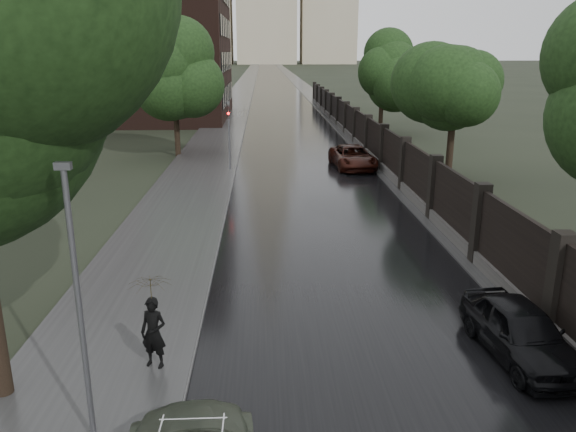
# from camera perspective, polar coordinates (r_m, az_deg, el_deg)

# --- Properties ---
(road) EXTENTS (8.00, 420.00, 0.02)m
(road) POSITION_cam_1_polar(r_m,az_deg,el_deg) (197.13, -1.90, 14.49)
(road) COLOR black
(road) RESTS_ON ground
(sidewalk_left) EXTENTS (4.00, 420.00, 0.16)m
(sidewalk_left) POSITION_cam_1_polar(r_m,az_deg,el_deg) (197.15, -3.70, 14.49)
(sidewalk_left) COLOR #2D2D2D
(sidewalk_left) RESTS_ON ground
(verge_right) EXTENTS (3.00, 420.00, 0.08)m
(verge_right) POSITION_cam_1_polar(r_m,az_deg,el_deg) (197.27, -0.25, 14.51)
(verge_right) COLOR #2D2D2D
(verge_right) RESTS_ON ground
(fence_right) EXTENTS (0.45, 75.72, 2.70)m
(fence_right) POSITION_cam_1_polar(r_m,az_deg,el_deg) (40.04, 7.59, 8.10)
(fence_right) COLOR #383533
(fence_right) RESTS_ON ground
(tree_left_far) EXTENTS (4.25, 4.25, 7.39)m
(tree_left_far) POSITION_cam_1_polar(r_m,az_deg,el_deg) (37.46, -11.52, 13.86)
(tree_left_far) COLOR black
(tree_left_far) RESTS_ON ground
(tree_right_b) EXTENTS (4.08, 4.08, 7.01)m
(tree_right_b) POSITION_cam_1_polar(r_m,az_deg,el_deg) (30.68, 16.62, 12.47)
(tree_right_b) COLOR black
(tree_right_b) RESTS_ON ground
(tree_right_c) EXTENTS (4.08, 4.08, 7.01)m
(tree_right_c) POSITION_cam_1_polar(r_m,az_deg,el_deg) (48.06, 9.61, 14.11)
(tree_right_c) COLOR black
(tree_right_c) RESTS_ON ground
(lamp_post) EXTENTS (0.25, 0.12, 5.11)m
(lamp_post) POSITION_cam_1_polar(r_m,az_deg,el_deg) (9.90, -20.43, -8.83)
(lamp_post) COLOR #59595E
(lamp_post) RESTS_ON ground
(traffic_light) EXTENTS (0.16, 0.32, 4.00)m
(traffic_light) POSITION_cam_1_polar(r_m,az_deg,el_deg) (32.35, -6.01, 8.67)
(traffic_light) COLOR #59595E
(traffic_light) RESTS_ON ground
(brick_building) EXTENTS (24.00, 18.00, 20.00)m
(brick_building) POSITION_cam_1_polar(r_m,az_deg,el_deg) (61.13, -18.35, 18.74)
(brick_building) COLOR black
(brick_building) RESTS_ON ground
(car_right_near) EXTENTS (1.85, 3.88, 1.28)m
(car_right_near) POSITION_cam_1_polar(r_m,az_deg,el_deg) (13.95, 22.57, -10.76)
(car_right_near) COLOR black
(car_right_near) RESTS_ON ground
(car_right_far) EXTENTS (2.55, 4.93, 1.33)m
(car_right_far) POSITION_cam_1_polar(r_m,az_deg,el_deg) (33.67, 6.60, 5.97)
(car_right_far) COLOR black
(car_right_far) RESTS_ON ground
(pedestrian_umbrella) EXTENTS (1.16, 1.17, 2.48)m
(pedestrian_umbrella) POSITION_cam_1_polar(r_m,az_deg,el_deg) (12.18, -13.77, -7.87)
(pedestrian_umbrella) COLOR black
(pedestrian_umbrella) RESTS_ON sidewalk_left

